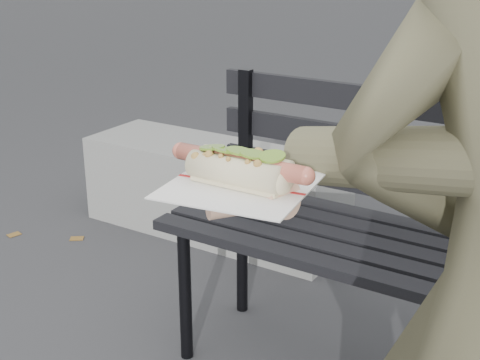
% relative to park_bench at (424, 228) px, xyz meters
% --- Properties ---
extents(park_bench, '(1.50, 0.44, 0.88)m').
position_rel_park_bench_xyz_m(park_bench, '(0.00, 0.00, 0.00)').
color(park_bench, black).
rests_on(park_bench, ground).
extents(concrete_block, '(1.20, 0.40, 0.40)m').
position_rel_park_bench_xyz_m(concrete_block, '(-1.13, 0.62, -0.32)').
color(concrete_block, slate).
rests_on(concrete_block, ground).
extents(held_hotdog, '(0.62, 0.32, 0.20)m').
position_rel_park_bench_xyz_m(held_hotdog, '(0.20, -0.91, 0.48)').
color(held_hotdog, brown).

